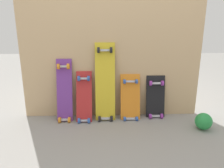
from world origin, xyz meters
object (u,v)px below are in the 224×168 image
skateboard_purple (64,93)px  skateboard_red (84,99)px  skateboard_yellow (105,85)px  skateboard_orange (130,100)px  skateboard_black (156,99)px  rubber_ball (204,121)px

skateboard_purple → skateboard_red: size_ratio=1.23×
skateboard_yellow → skateboard_orange: 0.37m
skateboard_yellow → skateboard_orange: (0.31, -0.00, -0.20)m
skateboard_purple → skateboard_yellow: skateboard_yellow is taller
skateboard_red → skateboard_orange: (0.56, 0.03, -0.02)m
skateboard_purple → skateboard_red: 0.25m
skateboard_red → skateboard_purple: bearing=175.7°
skateboard_orange → skateboard_black: size_ratio=1.05×
skateboard_purple → skateboard_black: skateboard_purple is taller
skateboard_yellow → rubber_ball: (1.09, -0.33, -0.34)m
skateboard_red → skateboard_black: bearing=3.6°
skateboard_purple → skateboard_orange: size_ratio=1.30×
skateboard_red → skateboard_yellow: (0.26, 0.03, 0.17)m
skateboard_red → rubber_ball: (1.35, -0.30, -0.17)m
skateboard_orange → skateboard_black: bearing=5.1°
skateboard_yellow → skateboard_black: 0.66m
skateboard_purple → skateboard_orange: (0.80, 0.01, -0.10)m
skateboard_red → rubber_ball: skateboard_red is taller
skateboard_red → skateboard_yellow: 0.31m
skateboard_black → rubber_ball: size_ratio=3.14×
skateboard_purple → skateboard_yellow: size_ratio=0.81×
skateboard_red → skateboard_black: size_ratio=1.11×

